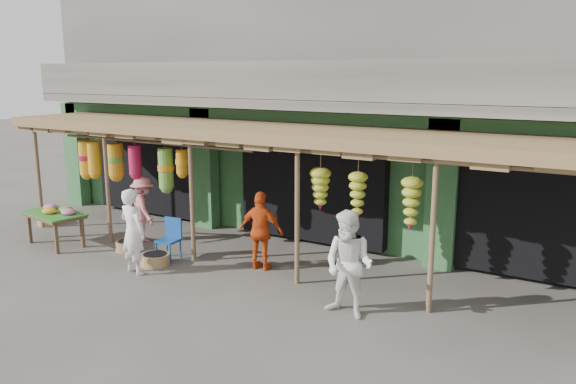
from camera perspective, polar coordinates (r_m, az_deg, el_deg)
The scene contains 12 objects.
ground at distance 11.27m, azimuth -3.00°, elevation -7.96°, with size 80.00×80.00×0.00m, color #514C47.
building at distance 14.88m, azimuth 7.63°, elevation 10.05°, with size 16.40×6.80×7.00m.
awning at distance 11.43m, azimuth -1.58°, elevation 5.59°, with size 14.00×2.70×2.79m.
flower_table at distance 13.73m, azimuth -22.54°, elevation -2.11°, with size 1.60×1.09×0.89m.
blue_chair at distance 12.08m, azimuth -11.86°, elevation -4.42°, with size 0.45×0.46×0.87m.
basket_left at distance 15.80m, azimuth -23.14°, elevation -2.67°, with size 0.54×0.54×0.22m, color olive.
basket_mid at distance 11.86m, azimuth -13.35°, elevation -6.68°, with size 0.59×0.59×0.23m, color #9C7A46.
basket_right at distance 12.93m, azimuth -16.08°, elevation -5.29°, with size 0.47×0.47×0.21m, color olive.
person_front at distance 11.27m, azimuth -15.51°, elevation -3.88°, with size 0.62×0.40×1.69m, color white.
person_right at distance 9.03m, azimuth 6.20°, elevation -7.32°, with size 0.84×0.66×1.74m, color white.
person_vendor at distance 11.12m, azimuth -2.73°, elevation -3.97°, with size 0.93×0.39×1.58m, color #D24813.
person_shopper at distance 13.42m, azimuth -14.46°, elevation -1.68°, with size 0.99×0.57×1.53m, color #DB737C.
Camera 1 is at (6.00, -8.74, 3.84)m, focal length 35.00 mm.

